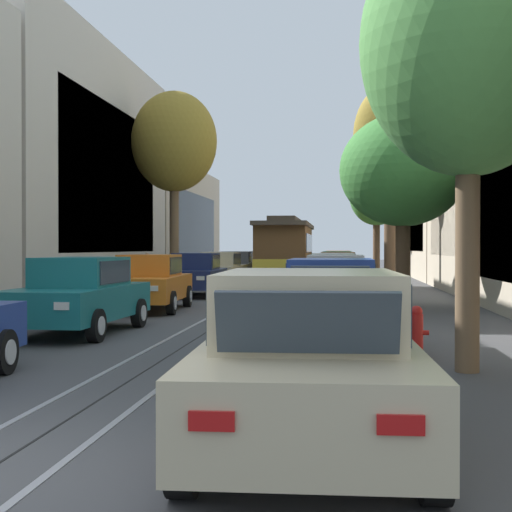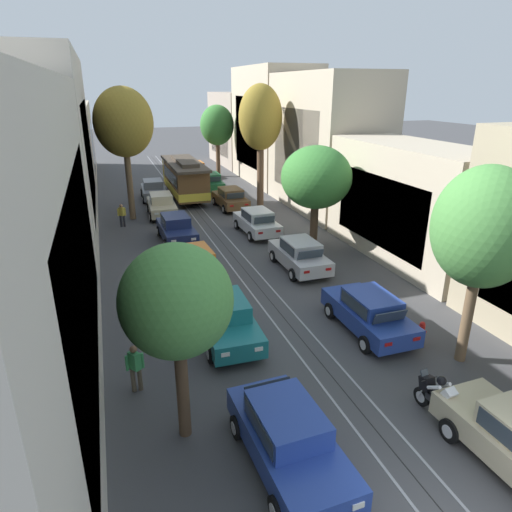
{
  "view_description": "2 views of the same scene",
  "coord_description": "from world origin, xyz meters",
  "views": [
    {
      "loc": [
        2.81,
        -5.28,
        1.79
      ],
      "look_at": [
        -0.6,
        24.03,
        1.44
      ],
      "focal_mm": 51.38,
      "sensor_mm": 36.0,
      "label": 1
    },
    {
      "loc": [
        -6.22,
        -4.78,
        8.77
      ],
      "look_at": [
        0.0,
        13.66,
        1.41
      ],
      "focal_mm": 31.57,
      "sensor_mm": 36.0,
      "label": 2
    }
  ],
  "objects": [
    {
      "name": "trolley_track_rails",
      "position": [
        0.0,
        25.74,
        0.0
      ],
      "size": [
        1.14,
        63.48,
        0.01
      ],
      "color": "gray",
      "rests_on": "ground"
    },
    {
      "name": "parked_car_teal_second_left",
      "position": [
        -2.59,
        9.37,
        0.8
      ],
      "size": [
        2.09,
        4.4,
        1.58
      ],
      "color": "#196B70",
      "rests_on": "ground"
    },
    {
      "name": "cable_car_trolley",
      "position": [
        -0.0,
        31.76,
        1.66
      ],
      "size": [
        2.6,
        9.14,
        3.28
      ],
      "color": "brown",
      "rests_on": "ground"
    },
    {
      "name": "building_facade_right",
      "position": [
        9.5,
        26.67,
        4.39
      ],
      "size": [
        5.63,
        55.18,
        10.52
      ],
      "color": "tan",
      "rests_on": "ground"
    },
    {
      "name": "street_tree_kerb_right_second",
      "position": [
        4.68,
        17.28,
        4.1
      ],
      "size": [
        3.84,
        3.97,
        5.84
      ],
      "color": "#4C3826",
      "rests_on": "ground"
    },
    {
      "name": "pedestrian_on_right_pavement",
      "position": [
        -5.44,
        25.27,
        0.87
      ],
      "size": [
        0.55,
        0.4,
        1.55
      ],
      "color": "black",
      "rests_on": "ground"
    },
    {
      "name": "parked_car_silver_mid_right",
      "position": [
        2.67,
        14.7,
        0.8
      ],
      "size": [
        2.01,
        4.36,
        1.58
      ],
      "color": "#B7B7BC",
      "rests_on": "ground"
    },
    {
      "name": "street_tree_kerb_left_second",
      "position": [
        -4.66,
        27.03,
        6.5
      ],
      "size": [
        3.87,
        3.3,
        8.82
      ],
      "color": "brown",
      "rests_on": "ground"
    },
    {
      "name": "parked_car_orange_far_right",
      "position": [
        2.64,
        40.95,
        0.8
      ],
      "size": [
        2.02,
        4.37,
        1.58
      ],
      "color": "orange",
      "rests_on": "ground"
    },
    {
      "name": "ground_plane",
      "position": [
        0.0,
        22.19,
        0.0
      ],
      "size": [
        160.0,
        160.0,
        0.0
      ],
      "primitive_type": "plane",
      "color": "#424244"
    },
    {
      "name": "street_tree_kerb_right_fourth",
      "position": [
        5.0,
        40.66,
        5.06
      ],
      "size": [
        3.4,
        3.02,
        7.08
      ],
      "color": "brown",
      "rests_on": "ground"
    },
    {
      "name": "parked_car_white_fourth_right",
      "position": [
        2.52,
        20.95,
        0.8
      ],
      "size": [
        2.09,
        4.4,
        1.58
      ],
      "color": "silver",
      "rests_on": "ground"
    },
    {
      "name": "parked_car_navy_fourth_left",
      "position": [
        -2.5,
        21.18,
        0.8
      ],
      "size": [
        2.07,
        4.39,
        1.58
      ],
      "color": "#19234C",
      "rests_on": "ground"
    },
    {
      "name": "street_tree_kerb_left_near",
      "position": [
        -4.93,
        4.99,
        3.92
      ],
      "size": [
        2.76,
        2.63,
        5.39
      ],
      "color": "#4C3826",
      "rests_on": "ground"
    },
    {
      "name": "street_tree_kerb_right_mid",
      "position": [
        4.95,
        27.31,
        6.52
      ],
      "size": [
        3.23,
        2.66,
        8.98
      ],
      "color": "brown",
      "rests_on": "ground"
    },
    {
      "name": "fire_hydrant",
      "position": [
        4.03,
        6.83,
        0.42
      ],
      "size": [
        0.4,
        0.22,
        0.84
      ],
      "color": "red",
      "rests_on": "ground"
    },
    {
      "name": "parked_car_beige_fifth_left",
      "position": [
        -2.59,
        27.24,
        0.8
      ],
      "size": [
        2.09,
        4.4,
        1.58
      ],
      "color": "#C1B28E",
      "rests_on": "ground"
    },
    {
      "name": "motorcycle_with_rider",
      "position": [
        1.88,
        3.21,
        0.65
      ],
      "size": [
        0.6,
        1.99,
        1.37
      ],
      "color": "black",
      "rests_on": "ground"
    },
    {
      "name": "parked_car_green_sixth_right",
      "position": [
        2.63,
        34.19,
        0.8
      ],
      "size": [
        2.12,
        4.41,
        1.58
      ],
      "color": "#1E6038",
      "rests_on": "ground"
    },
    {
      "name": "pedestrian_on_left_pavement",
      "position": [
        -6.0,
        7.28,
        0.88
      ],
      "size": [
        0.55,
        0.42,
        1.57
      ],
      "color": "#4C4233",
      "rests_on": "ground"
    },
    {
      "name": "parked_car_brown_fifth_right",
      "position": [
        2.65,
        27.62,
        0.8
      ],
      "size": [
        2.08,
        4.4,
        1.58
      ],
      "color": "brown",
      "rests_on": "ground"
    },
    {
      "name": "parked_car_blue_second_right",
      "position": [
        2.64,
        8.17,
        0.8
      ],
      "size": [
        2.01,
        4.37,
        1.58
      ],
      "color": "#233D93",
      "rests_on": "ground"
    },
    {
      "name": "parked_car_grey_sixth_left",
      "position": [
        -2.55,
        32.48,
        0.8
      ],
      "size": [
        2.11,
        4.41,
        1.58
      ],
      "color": "slate",
      "rests_on": "ground"
    },
    {
      "name": "building_facade_left",
      "position": [
        -9.59,
        23.26,
        4.67
      ],
      "size": [
        5.79,
        55.18,
        10.58
      ],
      "color": "beige",
      "rests_on": "ground"
    },
    {
      "name": "parked_car_blue_near_left",
      "position": [
        -2.72,
        3.15,
        0.8
      ],
      "size": [
        2.12,
        4.41,
        1.58
      ],
      "color": "#233D93",
      "rests_on": "ground"
    },
    {
      "name": "street_tree_kerb_right_near",
      "position": [
        4.61,
        5.48,
        4.69
      ],
      "size": [
        3.09,
        3.19,
        6.64
      ],
      "color": "brown",
      "rests_on": "ground"
    },
    {
      "name": "parked_car_orange_mid_left",
      "position": [
        -2.59,
        14.95,
        0.8
      ],
      "size": [
        2.15,
        4.42,
        1.58
      ],
      "color": "orange",
      "rests_on": "ground"
    }
  ]
}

